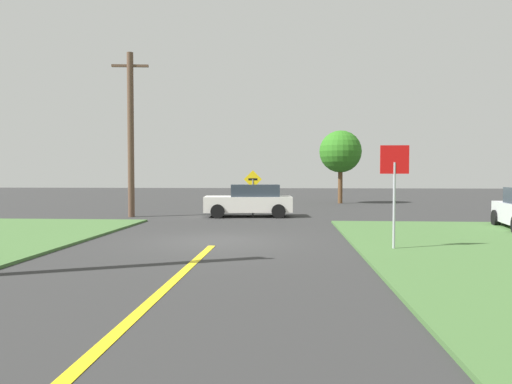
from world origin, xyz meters
name	(u,v)px	position (x,y,z in m)	size (l,w,h in m)	color
ground_plane	(217,241)	(0.00, 0.00, 0.00)	(120.00, 120.00, 0.00)	#2F2F2F
lane_stripe_center	(130,321)	(0.00, -8.00, 0.01)	(0.20, 14.00, 0.01)	yellow
stop_sign	(394,176)	(5.11, -1.57, 2.04)	(0.77, 0.07, 2.89)	#9EA0A8
car_approaching_junction	(250,201)	(0.29, 8.71, 0.81)	(4.48, 2.39, 1.62)	white
utility_pole_mid	(131,133)	(-5.58, 8.11, 4.17)	(1.80, 0.32, 8.12)	brown
direction_sign	(253,188)	(0.45, 8.66, 1.44)	(0.91, 0.08, 2.33)	slate
oak_tree_left	(340,152)	(6.04, 20.16, 3.80)	(3.10, 3.10, 5.38)	brown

